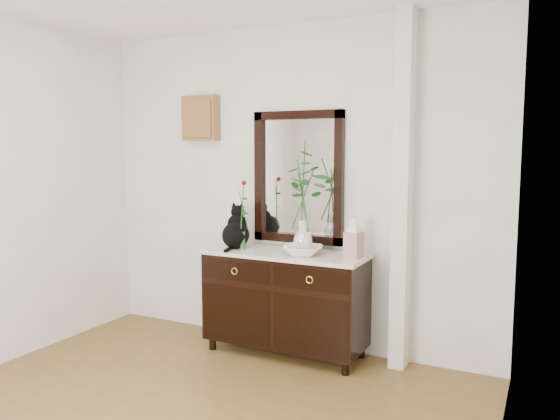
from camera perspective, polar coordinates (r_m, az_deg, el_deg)
The scene contains 10 objects.
wall_back at distance 4.62m, azimuth 0.82°, elevation 2.34°, with size 3.60×0.04×2.70m, color white.
pilaster at distance 4.21m, azimuth 12.71°, elevation 1.79°, with size 0.12×0.20×2.70m, color white.
sideboard at distance 4.51m, azimuth 0.57°, elevation -9.09°, with size 1.33×0.52×0.82m.
wall_mirror at distance 4.56m, azimuth 1.89°, elevation 3.42°, with size 0.80×0.06×1.10m.
key_cabinet at distance 5.01m, azimuth -8.28°, elevation 9.45°, with size 0.35×0.10×0.40m, color brown.
cat at distance 4.58m, azimuth -4.66°, elevation -1.72°, with size 0.26×0.32×0.36m, color black, non-canonical shape.
lotus_bowl at distance 4.27m, azimuth 2.40°, elevation -4.24°, with size 0.31×0.31×0.08m, color white.
vase_branches at distance 4.22m, azimuth 2.42°, elevation 1.47°, with size 0.42×0.42×0.89m, color silver, non-canonical shape.
bud_vase_rose at distance 4.49m, azimuth -3.95°, elevation -0.48°, with size 0.07×0.07×0.58m, color #2C5C31, non-canonical shape.
ginger_jar at distance 4.20m, azimuth 7.73°, elevation -2.82°, with size 0.12×0.12×0.32m, color white, non-canonical shape.
Camera 1 is at (2.00, -2.18, 1.68)m, focal length 35.00 mm.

